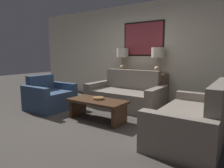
# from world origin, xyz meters

# --- Properties ---
(ground_plane) EXTENTS (20.00, 20.00, 0.00)m
(ground_plane) POSITION_xyz_m (0.00, 0.00, 0.00)
(ground_plane) COLOR #3D3833
(back_wall) EXTENTS (7.84, 0.12, 2.65)m
(back_wall) POSITION_xyz_m (0.00, 2.48, 1.33)
(back_wall) COLOR beige
(back_wall) RESTS_ON ground_plane
(console_table) EXTENTS (1.51, 0.39, 0.81)m
(console_table) POSITION_xyz_m (0.00, 2.20, 0.40)
(console_table) COLOR brown
(console_table) RESTS_ON ground_plane
(table_lamp_left) EXTENTS (0.33, 0.33, 0.65)m
(table_lamp_left) POSITION_xyz_m (-0.52, 2.20, 1.26)
(table_lamp_left) COLOR tan
(table_lamp_left) RESTS_ON console_table
(table_lamp_right) EXTENTS (0.33, 0.33, 0.65)m
(table_lamp_right) POSITION_xyz_m (0.52, 2.20, 1.26)
(table_lamp_right) COLOR tan
(table_lamp_right) RESTS_ON console_table
(couch_by_back_wall) EXTENTS (1.81, 0.93, 0.90)m
(couch_by_back_wall) POSITION_xyz_m (0.00, 1.51, 0.29)
(couch_by_back_wall) COLOR slate
(couch_by_back_wall) RESTS_ON ground_plane
(couch_by_side) EXTENTS (0.93, 1.81, 0.90)m
(couch_by_side) POSITION_xyz_m (1.80, 0.51, 0.29)
(couch_by_side) COLOR slate
(couch_by_side) RESTS_ON ground_plane
(coffee_table) EXTENTS (1.17, 0.56, 0.41)m
(coffee_table) POSITION_xyz_m (0.03, 0.35, 0.30)
(coffee_table) COLOR #3D2616
(coffee_table) RESTS_ON ground_plane
(decorative_bowl) EXTENTS (0.22, 0.22, 0.04)m
(decorative_bowl) POSITION_xyz_m (0.03, 0.40, 0.43)
(decorative_bowl) COLOR olive
(decorative_bowl) RESTS_ON coffee_table
(armchair_near_back_wall) EXTENTS (0.86, 0.95, 0.79)m
(armchair_near_back_wall) POSITION_xyz_m (-1.41, 0.36, 0.28)
(armchair_near_back_wall) COLOR navy
(armchair_near_back_wall) RESTS_ON ground_plane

